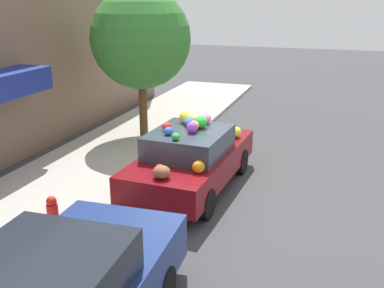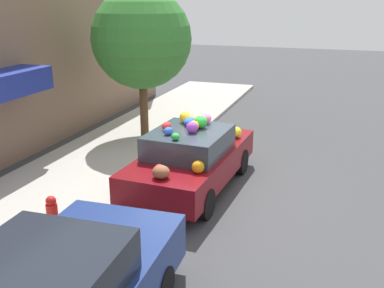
{
  "view_description": "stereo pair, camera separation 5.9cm",
  "coord_description": "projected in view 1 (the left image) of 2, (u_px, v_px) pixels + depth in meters",
  "views": [
    {
      "loc": [
        -8.74,
        -2.96,
        4.07
      ],
      "look_at": [
        0.0,
        0.01,
        1.03
      ],
      "focal_mm": 42.0,
      "sensor_mm": 36.0,
      "label": 1
    },
    {
      "loc": [
        -8.72,
        -3.01,
        4.07
      ],
      "look_at": [
        0.0,
        0.01,
        1.03
      ],
      "focal_mm": 42.0,
      "sensor_mm": 36.0,
      "label": 2
    }
  ],
  "objects": [
    {
      "name": "street_tree",
      "position": [
        141.0,
        39.0,
        12.51
      ],
      "size": [
        2.81,
        2.81,
        4.25
      ],
      "color": "brown",
      "rests_on": "sidewalk_curb"
    },
    {
      "name": "fire_hydrant",
      "position": [
        53.0,
        215.0,
        7.8
      ],
      "size": [
        0.2,
        0.2,
        0.7
      ],
      "color": "red",
      "rests_on": "sidewalk_curb"
    },
    {
      "name": "sidewalk_curb",
      "position": [
        87.0,
        171.0,
        10.84
      ],
      "size": [
        24.0,
        3.2,
        0.11
      ],
      "color": "#B2ADA3",
      "rests_on": "ground"
    },
    {
      "name": "ground_plane",
      "position": [
        192.0,
        188.0,
        10.04
      ],
      "size": [
        60.0,
        60.0,
        0.0
      ],
      "primitive_type": "plane",
      "color": "#424244"
    },
    {
      "name": "art_car",
      "position": [
        192.0,
        157.0,
        9.78
      ],
      "size": [
        4.09,
        1.91,
        1.65
      ],
      "rotation": [
        0.0,
        0.0,
        -0.05
      ],
      "color": "maroon",
      "rests_on": "ground"
    }
  ]
}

